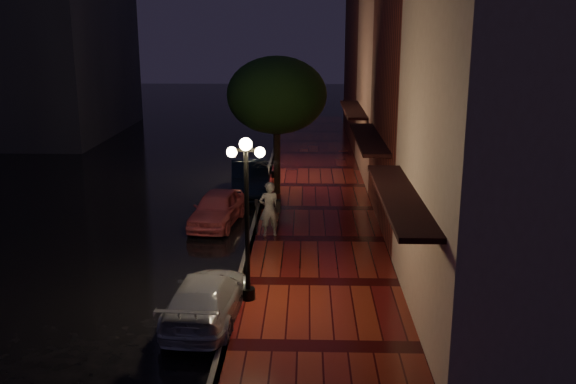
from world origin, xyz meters
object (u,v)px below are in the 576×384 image
(pink_car, at_px, (217,208))
(woman_with_umbrella, at_px, (269,186))
(parking_meter, at_px, (256,213))
(streetlamp_far, at_px, (275,126))
(streetlamp_near, at_px, (247,210))
(silver_car, at_px, (206,298))
(street_tree, at_px, (277,98))
(navy_car, at_px, (250,178))

(pink_car, xyz_separation_m, woman_with_umbrella, (2.02, -1.62, 1.27))
(parking_meter, bearing_deg, streetlamp_far, 84.59)
(woman_with_umbrella, bearing_deg, streetlamp_far, -102.56)
(streetlamp_near, distance_m, woman_with_umbrella, 5.33)
(silver_car, bearing_deg, pink_car, -80.31)
(street_tree, height_order, navy_car, street_tree)
(streetlamp_near, bearing_deg, silver_car, -134.81)
(street_tree, height_order, pink_car, street_tree)
(navy_car, bearing_deg, pink_car, -106.76)
(streetlamp_far, height_order, woman_with_umbrella, streetlamp_far)
(streetlamp_far, distance_m, woman_with_umbrella, 8.75)
(woman_with_umbrella, xyz_separation_m, parking_meter, (-0.45, 0.18, -1.01))
(silver_car, height_order, woman_with_umbrella, woman_with_umbrella)
(pink_car, relative_size, woman_with_umbrella, 1.41)
(streetlamp_near, height_order, street_tree, street_tree)
(streetlamp_far, height_order, silver_car, streetlamp_far)
(streetlamp_far, distance_m, silver_car, 15.12)
(streetlamp_far, relative_size, street_tree, 0.74)
(woman_with_umbrella, distance_m, parking_meter, 1.13)
(street_tree, relative_size, silver_car, 1.40)
(silver_car, distance_m, parking_meter, 6.47)
(silver_car, bearing_deg, streetlamp_far, -89.86)
(streetlamp_far, relative_size, pink_car, 1.15)
(streetlamp_near, relative_size, pink_car, 1.15)
(street_tree, xyz_separation_m, woman_with_umbrella, (-0.01, -5.71, -2.34))
(woman_with_umbrella, height_order, parking_meter, woman_with_umbrella)
(street_tree, height_order, woman_with_umbrella, street_tree)
(streetlamp_near, height_order, navy_car, streetlamp_near)
(streetlamp_far, xyz_separation_m, pink_car, (-1.76, -7.10, -1.96))
(woman_with_umbrella, bearing_deg, pink_car, -52.94)
(street_tree, relative_size, woman_with_umbrella, 2.18)
(street_tree, xyz_separation_m, parking_meter, (-0.46, -5.53, -3.35))
(streetlamp_far, height_order, navy_car, streetlamp_far)
(pink_car, xyz_separation_m, parking_meter, (1.56, -1.44, 0.25))
(streetlamp_far, xyz_separation_m, navy_car, (-0.95, -2.70, -1.86))
(pink_car, height_order, navy_car, navy_car)
(streetlamp_near, relative_size, navy_car, 0.97)
(streetlamp_near, relative_size, silver_car, 1.04)
(street_tree, xyz_separation_m, pink_car, (-2.02, -4.09, -3.61))
(pink_car, bearing_deg, parking_meter, -35.12)
(street_tree, xyz_separation_m, silver_car, (-1.21, -11.95, -3.64))
(pink_car, distance_m, navy_car, 4.48)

